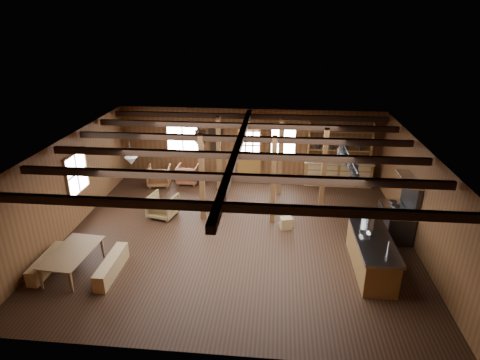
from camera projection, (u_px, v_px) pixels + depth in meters
The scene contains 22 objects.
room at pixel (237, 193), 11.32m from camera, with size 10.04×9.04×2.84m.
ceiling_joists at pixel (238, 147), 10.99m from camera, with size 9.80×8.82×0.18m.
timber_posts at pixel (259, 167), 13.19m from camera, with size 3.95×2.35×2.80m.
back_door at pixel (249, 158), 15.61m from camera, with size 1.02×0.08×2.15m.
window_back_left at pixel (183, 138), 15.58m from camera, with size 1.32×0.06×1.32m.
window_back_right at pixel (283, 141), 15.23m from camera, with size 1.02×0.06×1.32m.
window_left at pixel (77, 173), 12.15m from camera, with size 0.14×1.24×1.32m.
notice_boards at pixel (211, 138), 15.46m from camera, with size 1.08×0.03×0.90m.
back_counter at pixel (338, 170), 15.19m from camera, with size 2.55×0.60×2.45m.
pendant_lamps at pixel (167, 150), 12.11m from camera, with size 1.86×2.36×0.66m.
pot_rack at pixel (348, 162), 11.02m from camera, with size 0.39×3.00×0.40m.
kitchen_island at pixel (371, 253), 10.12m from camera, with size 0.90×2.51×1.20m.
step_stool at pixel (286, 223), 12.20m from camera, with size 0.40×0.29×0.36m, color olive.
commercial_range at pixel (398, 217), 11.68m from camera, with size 0.78×1.47×1.81m.
dining_table at pixel (75, 262), 10.09m from camera, with size 1.70×0.95×0.60m, color brown.
bench_wall at pixel (47, 263), 10.19m from camera, with size 0.28×1.49×0.41m, color olive.
bench_aisle at pixel (112, 266), 10.03m from camera, with size 0.30×1.61×0.44m, color olive.
armchair_a at pixel (159, 176), 15.21m from camera, with size 0.82×0.85×0.77m, color brown.
armchair_b at pixel (188, 174), 15.42m from camera, with size 0.77×0.80×0.72m, color brown.
armchair_c at pixel (163, 206), 12.85m from camera, with size 0.82×0.84×0.76m, color olive.
counter_pot at pixel (368, 219), 10.61m from camera, with size 0.33×0.33×0.20m, color #B8BBBF.
bowl at pixel (365, 234), 10.04m from camera, with size 0.27×0.27×0.07m, color silver.
Camera 1 is at (1.07, -10.27, 6.07)m, focal length 30.00 mm.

